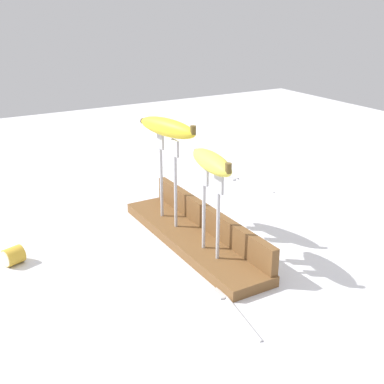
{
  "coord_description": "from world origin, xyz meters",
  "views": [
    {
      "loc": [
        0.84,
        -0.49,
        0.5
      ],
      "look_at": [
        0.0,
        0.0,
        0.12
      ],
      "focal_mm": 46.38,
      "sensor_mm": 36.0,
      "label": 1
    }
  ],
  "objects_px": {
    "fork_fallen_far": "(233,304)",
    "fork_stand_right": "(211,205)",
    "fork_stand_left": "(168,172)",
    "wire_coil": "(199,214)",
    "fork_fallen_near": "(243,181)",
    "banana_chunk_near": "(13,256)",
    "banana_raised_left": "(167,127)",
    "banana_raised_right": "(212,162)"
  },
  "relations": [
    {
      "from": "banana_raised_left",
      "to": "wire_coil",
      "type": "bearing_deg",
      "value": 109.58
    },
    {
      "from": "banana_raised_right",
      "to": "banana_chunk_near",
      "type": "bearing_deg",
      "value": -119.34
    },
    {
      "from": "banana_raised_right",
      "to": "banana_chunk_near",
      "type": "distance_m",
      "value": 0.44
    },
    {
      "from": "fork_stand_right",
      "to": "banana_raised_right",
      "type": "relative_size",
      "value": 1.13
    },
    {
      "from": "banana_raised_right",
      "to": "wire_coil",
      "type": "xyz_separation_m",
      "value": [
        -0.22,
        0.1,
        -0.21
      ]
    },
    {
      "from": "wire_coil",
      "to": "banana_chunk_near",
      "type": "bearing_deg",
      "value": -87.31
    },
    {
      "from": "banana_raised_left",
      "to": "banana_chunk_near",
      "type": "xyz_separation_m",
      "value": [
        -0.02,
        -0.35,
        -0.23
      ]
    },
    {
      "from": "banana_raised_right",
      "to": "wire_coil",
      "type": "height_order",
      "value": "banana_raised_right"
    },
    {
      "from": "banana_raised_right",
      "to": "fork_fallen_far",
      "type": "bearing_deg",
      "value": -17.65
    },
    {
      "from": "fork_fallen_far",
      "to": "fork_stand_right",
      "type": "bearing_deg",
      "value": 162.35
    },
    {
      "from": "banana_raised_right",
      "to": "fork_fallen_near",
      "type": "bearing_deg",
      "value": 136.31
    },
    {
      "from": "fork_stand_left",
      "to": "banana_raised_left",
      "type": "bearing_deg",
      "value": -166.86
    },
    {
      "from": "fork_stand_right",
      "to": "fork_fallen_near",
      "type": "height_order",
      "value": "fork_stand_right"
    },
    {
      "from": "banana_chunk_near",
      "to": "fork_fallen_near",
      "type": "bearing_deg",
      "value": 102.99
    },
    {
      "from": "fork_stand_right",
      "to": "fork_fallen_far",
      "type": "relative_size",
      "value": 1.05
    },
    {
      "from": "fork_stand_left",
      "to": "banana_raised_left",
      "type": "height_order",
      "value": "banana_raised_left"
    },
    {
      "from": "fork_stand_left",
      "to": "banana_chunk_near",
      "type": "relative_size",
      "value": 4.33
    },
    {
      "from": "banana_raised_left",
      "to": "banana_chunk_near",
      "type": "height_order",
      "value": "banana_raised_left"
    },
    {
      "from": "banana_raised_right",
      "to": "fork_fallen_near",
      "type": "relative_size",
      "value": 0.87
    },
    {
      "from": "fork_stand_left",
      "to": "wire_coil",
      "type": "relative_size",
      "value": 3.09
    },
    {
      "from": "fork_fallen_far",
      "to": "banana_raised_right",
      "type": "bearing_deg",
      "value": 162.35
    },
    {
      "from": "fork_stand_right",
      "to": "banana_chunk_near",
      "type": "xyz_separation_m",
      "value": [
        -0.2,
        -0.35,
        -0.11
      ]
    },
    {
      "from": "fork_stand_left",
      "to": "fork_fallen_near",
      "type": "xyz_separation_m",
      "value": [
        -0.17,
        0.34,
        -0.14
      ]
    },
    {
      "from": "fork_fallen_far",
      "to": "wire_coil",
      "type": "distance_m",
      "value": 0.4
    },
    {
      "from": "fork_stand_right",
      "to": "fork_fallen_near",
      "type": "bearing_deg",
      "value": 136.32
    },
    {
      "from": "fork_fallen_near",
      "to": "wire_coil",
      "type": "distance_m",
      "value": 0.27
    },
    {
      "from": "banana_raised_left",
      "to": "banana_raised_right",
      "type": "distance_m",
      "value": 0.18
    },
    {
      "from": "fork_stand_right",
      "to": "wire_coil",
      "type": "bearing_deg",
      "value": 154.38
    },
    {
      "from": "fork_fallen_near",
      "to": "banana_chunk_near",
      "type": "relative_size",
      "value": 3.8
    },
    {
      "from": "banana_chunk_near",
      "to": "wire_coil",
      "type": "xyz_separation_m",
      "value": [
        -0.02,
        0.45,
        -0.02
      ]
    },
    {
      "from": "fork_fallen_near",
      "to": "fork_fallen_far",
      "type": "bearing_deg",
      "value": -37.44
    },
    {
      "from": "fork_fallen_far",
      "to": "banana_chunk_near",
      "type": "height_order",
      "value": "banana_chunk_near"
    },
    {
      "from": "fork_stand_left",
      "to": "fork_stand_right",
      "type": "distance_m",
      "value": 0.18
    },
    {
      "from": "fork_stand_left",
      "to": "fork_fallen_near",
      "type": "relative_size",
      "value": 1.14
    },
    {
      "from": "fork_fallen_near",
      "to": "wire_coil",
      "type": "bearing_deg",
      "value": -59.66
    },
    {
      "from": "fork_stand_right",
      "to": "banana_chunk_near",
      "type": "height_order",
      "value": "fork_stand_right"
    },
    {
      "from": "banana_raised_left",
      "to": "fork_fallen_far",
      "type": "distance_m",
      "value": 0.41
    },
    {
      "from": "fork_stand_left",
      "to": "banana_raised_right",
      "type": "relative_size",
      "value": 1.3
    },
    {
      "from": "fork_stand_right",
      "to": "banana_raised_right",
      "type": "bearing_deg",
      "value": 172.68
    },
    {
      "from": "fork_stand_left",
      "to": "fork_fallen_far",
      "type": "bearing_deg",
      "value": -8.23
    },
    {
      "from": "fork_stand_left",
      "to": "fork_fallen_near",
      "type": "bearing_deg",
      "value": 117.24
    },
    {
      "from": "fork_stand_right",
      "to": "fork_fallen_far",
      "type": "xyz_separation_m",
      "value": [
        0.15,
        -0.05,
        -0.12
      ]
    }
  ]
}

